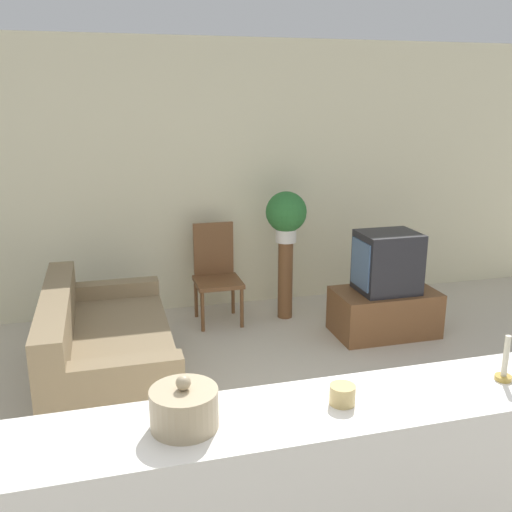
{
  "coord_description": "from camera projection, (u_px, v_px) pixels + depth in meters",
  "views": [
    {
      "loc": [
        -0.7,
        -2.24,
        2.16
      ],
      "look_at": [
        0.51,
        2.22,
        0.85
      ],
      "focal_mm": 40.0,
      "sensor_mm": 36.0,
      "label": 1
    }
  ],
  "objects": [
    {
      "name": "television",
      "position": [
        387.0,
        262.0,
        5.18
      ],
      "size": [
        0.54,
        0.44,
        0.55
      ],
      "color": "#232328",
      "rests_on": "tv_stand"
    },
    {
      "name": "decorative_bowl",
      "position": [
        184.0,
        408.0,
        2.05
      ],
      "size": [
        0.25,
        0.25,
        0.2
      ],
      "color": "tan",
      "rests_on": "foreground_counter"
    },
    {
      "name": "candle_jar",
      "position": [
        342.0,
        395.0,
        2.21
      ],
      "size": [
        0.1,
        0.1,
        0.08
      ],
      "color": "tan",
      "rests_on": "foreground_counter"
    },
    {
      "name": "tv_stand",
      "position": [
        384.0,
        312.0,
        5.31
      ],
      "size": [
        0.94,
        0.55,
        0.42
      ],
      "color": "brown",
      "rests_on": "ground_plane"
    },
    {
      "name": "wooden_chair",
      "position": [
        216.0,
        270.0,
        5.57
      ],
      "size": [
        0.44,
        0.44,
        0.96
      ],
      "color": "brown",
      "rests_on": "ground_plane"
    },
    {
      "name": "potted_plant",
      "position": [
        286.0,
        214.0,
        5.48
      ],
      "size": [
        0.4,
        0.4,
        0.49
      ],
      "color": "white",
      "rests_on": "plant_stand"
    },
    {
      "name": "wall_back",
      "position": [
        175.0,
        179.0,
        5.67
      ],
      "size": [
        9.0,
        0.06,
        2.7
      ],
      "color": "beige",
      "rests_on": "ground_plane"
    },
    {
      "name": "couch",
      "position": [
        105.0,
        355.0,
        4.25
      ],
      "size": [
        0.9,
        1.73,
        0.79
      ],
      "color": "#847051",
      "rests_on": "ground_plane"
    },
    {
      "name": "plant_stand",
      "position": [
        285.0,
        280.0,
        5.66
      ],
      "size": [
        0.15,
        0.15,
        0.78
      ],
      "color": "brown",
      "rests_on": "ground_plane"
    },
    {
      "name": "candlestick",
      "position": [
        505.0,
        367.0,
        2.39
      ],
      "size": [
        0.07,
        0.07,
        0.2
      ],
      "color": "#B7933D",
      "rests_on": "foreground_counter"
    }
  ]
}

